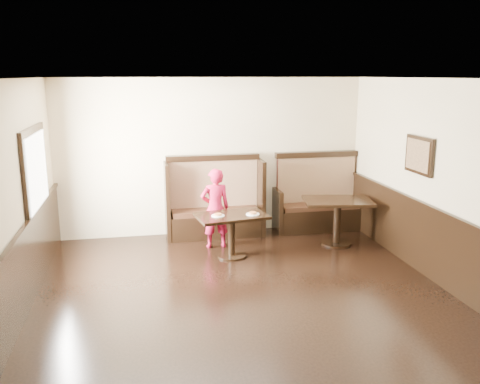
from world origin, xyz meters
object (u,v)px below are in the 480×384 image
object	(u,v)px
table_neighbor	(337,211)
child	(215,208)
booth_main	(214,207)
table_main	(232,224)
booth_neighbor	(317,204)

from	to	relation	value
table_neighbor	child	bearing A→B (deg)	-177.17
booth_main	table_main	xyz separation A→B (m)	(0.10, -1.17, 0.00)
booth_neighbor	child	bearing A→B (deg)	-162.02
booth_main	table_neighbor	world-z (taller)	booth_main
booth_neighbor	table_neighbor	size ratio (longest dim) A/B	1.34
table_neighbor	table_main	bearing A→B (deg)	-162.53
booth_neighbor	table_neighbor	xyz separation A→B (m)	(0.03, -0.91, 0.10)
table_neighbor	booth_main	bearing A→B (deg)	164.97
booth_neighbor	table_neighbor	distance (m)	0.92
booth_neighbor	table_main	distance (m)	2.19
booth_neighbor	table_neighbor	world-z (taller)	booth_neighbor
booth_main	table_neighbor	xyz separation A→B (m)	(1.98, -0.91, 0.06)
child	table_neighbor	bearing A→B (deg)	168.74
booth_main	booth_neighbor	bearing A→B (deg)	-0.05
booth_neighbor	table_main	xyz separation A→B (m)	(-1.85, -1.16, 0.05)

